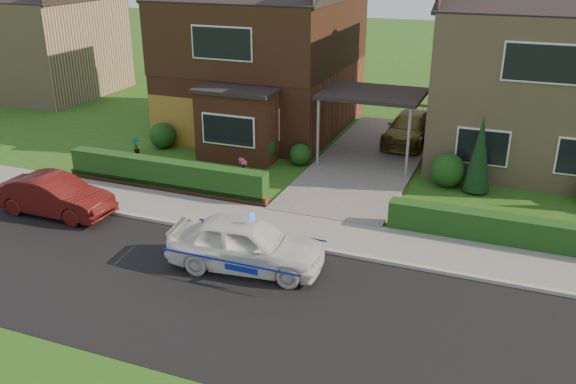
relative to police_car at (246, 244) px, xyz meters
The scene contains 24 objects.
ground 1.86m from the police_car, 58.95° to the right, with size 120.00×120.00×0.00m, color #285115.
road 1.86m from the police_car, 58.95° to the right, with size 60.00×6.00×0.02m, color black.
kerb 1.92m from the police_car, 60.57° to the left, with size 60.00×0.16×0.12m, color #9E9993.
sidewalk 2.85m from the police_car, 71.30° to the left, with size 60.00×2.00×0.10m, color slate.
driveway 9.59m from the police_car, 84.67° to the left, with size 3.80×12.00×0.12m, color #666059.
house_left 13.71m from the police_car, 111.50° to the left, with size 7.50×9.53×7.25m.
house_right 14.50m from the police_car, 61.89° to the left, with size 7.50×8.06×7.25m.
carport_link 9.72m from the police_car, 84.65° to the left, with size 3.80×3.00×2.77m.
garage_door 11.24m from the police_car, 130.94° to the left, with size 2.20×0.10×2.10m, color brown.
dwarf_wall 6.25m from the police_car, 142.09° to the left, with size 7.70×0.25×0.36m, color brown.
hedge_left 6.36m from the police_car, 141.02° to the left, with size 7.50×0.55×0.90m, color black.
hedge_right 7.76m from the police_car, 30.08° to the left, with size 7.50×0.55×0.80m, color black.
shrub_left_far 11.06m from the police_car, 133.49° to the left, with size 1.08×1.08×1.08m, color black.
shrub_left_mid 8.42m from the police_car, 111.69° to the left, with size 1.32×1.32×1.32m, color black.
shrub_left_near 8.27m from the police_car, 100.54° to the left, with size 0.84×0.84×0.84m, color black.
shrub_right_near 8.92m from the police_car, 62.71° to the left, with size 1.20×1.20×1.20m, color black.
conifer_a 9.27m from the police_car, 56.63° to the left, with size 0.90×0.90×2.60m, color black.
neighbour_left 24.08m from the police_car, 142.77° to the left, with size 6.50×7.00×5.20m, color tan.
police_car is the anchor object (origin of this frame).
driveway_car 12.37m from the police_car, 81.22° to the left, with size 1.70×4.18×1.21m, color brown.
street_car 7.10m from the police_car, behind, with size 3.79×1.32×1.25m, color #4E1110.
potted_plant_a 10.60m from the police_car, 139.95° to the left, with size 0.40×0.27×0.76m, color gray.
potted_plant_b 9.30m from the police_car, 125.92° to the left, with size 0.36×0.45×0.82m, color gray.
potted_plant_c 6.58m from the police_car, 116.23° to the left, with size 0.44×0.44×0.79m, color gray.
Camera 1 is at (5.31, -11.29, 7.95)m, focal length 38.00 mm.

